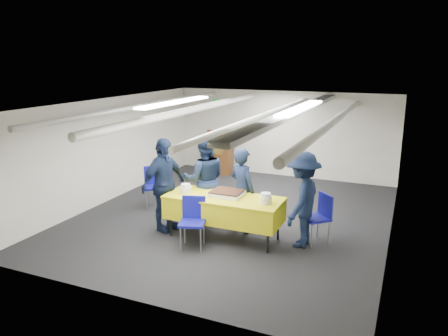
# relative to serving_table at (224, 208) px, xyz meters

# --- Properties ---
(ground) EXTENTS (7.00, 7.00, 0.00)m
(ground) POSITION_rel_serving_table_xyz_m (-0.25, 1.09, -0.56)
(ground) COLOR black
(ground) RESTS_ON ground
(room_shell) EXTENTS (6.00, 7.00, 2.30)m
(room_shell) POSITION_rel_serving_table_xyz_m (-0.15, 1.50, 1.25)
(room_shell) COLOR silver
(room_shell) RESTS_ON ground
(serving_table) EXTENTS (2.08, 0.84, 0.77)m
(serving_table) POSITION_rel_serving_table_xyz_m (0.00, 0.00, 0.00)
(serving_table) COLOR black
(serving_table) RESTS_ON ground
(sheet_cake) EXTENTS (0.57, 0.45, 0.10)m
(sheet_cake) POSITION_rel_serving_table_xyz_m (0.03, 0.08, 0.26)
(sheet_cake) COLOR white
(sheet_cake) RESTS_ON serving_table
(plate_stack_left) EXTENTS (0.21, 0.21, 0.16)m
(plate_stack_left) POSITION_rel_serving_table_xyz_m (-0.73, -0.05, 0.29)
(plate_stack_left) COLOR white
(plate_stack_left) RESTS_ON serving_table
(plate_stack_right) EXTENTS (0.21, 0.21, 0.18)m
(plate_stack_right) POSITION_rel_serving_table_xyz_m (0.79, -0.05, 0.30)
(plate_stack_right) COLOR white
(plate_stack_right) RESTS_ON serving_table
(podium) EXTENTS (0.62, 0.53, 1.25)m
(podium) POSITION_rel_serving_table_xyz_m (-1.85, 4.13, 0.05)
(podium) COLOR brown
(podium) RESTS_ON ground
(chair_near) EXTENTS (0.52, 0.52, 0.87)m
(chair_near) POSITION_rel_serving_table_xyz_m (-0.34, -0.53, -0.03)
(chair_near) COLOR gray
(chair_near) RESTS_ON ground
(chair_right) EXTENTS (0.59, 0.59, 0.87)m
(chair_right) POSITION_rel_serving_table_xyz_m (1.60, 0.50, -0.03)
(chair_right) COLOR gray
(chair_right) RESTS_ON ground
(chair_left) EXTENTS (0.58, 0.58, 0.87)m
(chair_left) POSITION_rel_serving_table_xyz_m (-2.09, 1.00, -0.03)
(chair_left) COLOR gray
(chair_left) RESTS_ON ground
(sailor_a) EXTENTS (0.68, 0.58, 1.57)m
(sailor_a) POSITION_rel_serving_table_xyz_m (0.17, 0.46, 0.23)
(sailor_a) COLOR black
(sailor_a) RESTS_ON ground
(sailor_b) EXTENTS (1.06, 0.99, 1.74)m
(sailor_b) POSITION_rel_serving_table_xyz_m (-0.64, 0.55, 0.31)
(sailor_b) COLOR black
(sailor_b) RESTS_ON ground
(sailor_c) EXTENTS (0.67, 1.10, 1.75)m
(sailor_c) POSITION_rel_serving_table_xyz_m (-1.18, -0.08, 0.32)
(sailor_c) COLOR black
(sailor_c) RESTS_ON ground
(sailor_d) EXTENTS (0.69, 1.11, 1.65)m
(sailor_d) POSITION_rel_serving_table_xyz_m (1.34, 0.23, 0.26)
(sailor_d) COLOR black
(sailor_d) RESTS_ON ground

